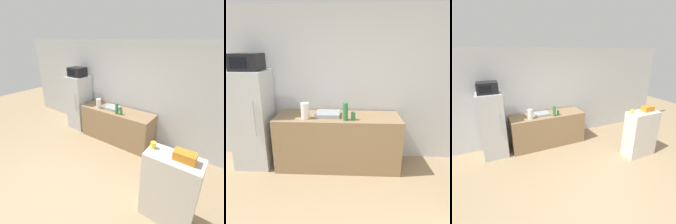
{
  "view_description": "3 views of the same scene",
  "coord_description": "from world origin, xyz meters",
  "views": [
    {
      "loc": [
        2.23,
        -1.25,
        2.61
      ],
      "look_at": [
        0.08,
        1.72,
        1.07
      ],
      "focal_mm": 28.0,
      "sensor_mm": 36.0,
      "label": 1
    },
    {
      "loc": [
        0.02,
        -1.07,
        1.99
      ],
      "look_at": [
        -0.11,
        1.56,
        1.17
      ],
      "focal_mm": 35.0,
      "sensor_mm": 36.0,
      "label": 2
    },
    {
      "loc": [
        -1.55,
        -1.99,
        2.53
      ],
      "look_at": [
        0.01,
        1.5,
        1.17
      ],
      "focal_mm": 28.0,
      "sensor_mm": 36.0,
      "label": 3
    }
  ],
  "objects": [
    {
      "name": "ground_plane",
      "position": [
        0.0,
        0.0,
        0.0
      ],
      "size": [
        14.0,
        14.0,
        0.0
      ],
      "primitive_type": "plane",
      "color": "#9E8460"
    },
    {
      "name": "wall_back",
      "position": [
        0.0,
        2.65,
        1.3
      ],
      "size": [
        8.0,
        0.06,
        2.6
      ],
      "primitive_type": "cube",
      "color": "silver",
      "rests_on": "ground_plane"
    },
    {
      "name": "refrigerator",
      "position": [
        -1.55,
        2.27,
        0.8
      ],
      "size": [
        0.57,
        0.62,
        1.6
      ],
      "color": "silver",
      "rests_on": "ground_plane"
    },
    {
      "name": "microwave",
      "position": [
        -1.55,
        2.27,
        1.73
      ],
      "size": [
        0.45,
        0.4,
        0.26
      ],
      "color": "black",
      "rests_on": "refrigerator"
    },
    {
      "name": "counter",
      "position": [
        -0.15,
        2.26,
        0.44
      ],
      "size": [
        2.0,
        0.66,
        0.89
      ],
      "primitive_type": "cube",
      "color": "#937551",
      "rests_on": "ground_plane"
    },
    {
      "name": "sink_basin",
      "position": [
        -0.3,
        2.26,
        0.92
      ],
      "size": [
        0.38,
        0.33,
        0.06
      ],
      "primitive_type": "cube",
      "color": "#9EA3A8",
      "rests_on": "counter"
    },
    {
      "name": "bottle_tall",
      "position": [
        -0.02,
        2.06,
        1.02
      ],
      "size": [
        0.08,
        0.08,
        0.27
      ],
      "primitive_type": "cylinder",
      "color": "#2D7F42",
      "rests_on": "counter"
    },
    {
      "name": "bottle_short",
      "position": [
        0.1,
        2.08,
        0.95
      ],
      "size": [
        0.06,
        0.06,
        0.12
      ],
      "primitive_type": "cylinder",
      "color": "#2D7F42",
      "rests_on": "counter"
    },
    {
      "name": "shelf_cabinet",
      "position": [
        1.78,
        0.8,
        0.57
      ],
      "size": [
        0.77,
        0.39,
        1.14
      ],
      "primitive_type": "cube",
      "color": "silver",
      "rests_on": "ground_plane"
    },
    {
      "name": "basket",
      "position": [
        1.91,
        0.81,
        1.2
      ],
      "size": [
        0.28,
        0.16,
        0.12
      ],
      "primitive_type": "cube",
      "color": "orange",
      "rests_on": "shelf_cabinet"
    },
    {
      "name": "jar",
      "position": [
        1.46,
        0.84,
        1.19
      ],
      "size": [
        0.08,
        0.08,
        0.09
      ],
      "primitive_type": "cylinder",
      "color": "yellow",
      "rests_on": "shelf_cabinet"
    },
    {
      "name": "paper_towel_roll",
      "position": [
        -0.64,
        2.11,
        1.01
      ],
      "size": [
        0.13,
        0.13,
        0.25
      ],
      "primitive_type": "cylinder",
      "color": "white",
      "rests_on": "counter"
    }
  ]
}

